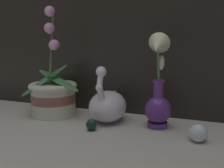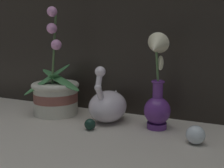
{
  "view_description": "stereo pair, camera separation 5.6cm",
  "coord_description": "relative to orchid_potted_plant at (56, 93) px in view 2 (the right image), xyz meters",
  "views": [
    {
      "loc": [
        0.29,
        -0.68,
        0.28
      ],
      "look_at": [
        -0.01,
        0.12,
        0.13
      ],
      "focal_mm": 42.0,
      "sensor_mm": 36.0,
      "label": 1
    },
    {
      "loc": [
        0.34,
        -0.65,
        0.28
      ],
      "look_at": [
        -0.01,
        0.12,
        0.13
      ],
      "focal_mm": 42.0,
      "sensor_mm": 36.0,
      "label": 2
    }
  ],
  "objects": [
    {
      "name": "swan_figurine",
      "position": [
        0.22,
        -0.0,
        -0.02
      ],
      "size": [
        0.12,
        0.18,
        0.19
      ],
      "color": "white",
      "rests_on": "ground_plane"
    },
    {
      "name": "glass_bauble",
      "position": [
        0.2,
        -0.1,
        -0.06
      ],
      "size": [
        0.03,
        0.03,
        0.03
      ],
      "color": "#142D23",
      "rests_on": "ground_plane"
    },
    {
      "name": "glass_sphere",
      "position": [
        0.51,
        -0.08,
        -0.05
      ],
      "size": [
        0.05,
        0.05,
        0.05
      ],
      "color": "silver",
      "rests_on": "ground_plane"
    },
    {
      "name": "ground_plane",
      "position": [
        0.24,
        -0.12,
        -0.08
      ],
      "size": [
        2.8,
        2.8,
        0.0
      ],
      "primitive_type": "plane",
      "color": "#BCB2A3"
    },
    {
      "name": "orchid_potted_plant",
      "position": [
        0.0,
        0.0,
        0.0
      ],
      "size": [
        0.22,
        0.21,
        0.39
      ],
      "color": "beige",
      "rests_on": "ground_plane"
    },
    {
      "name": "blue_vase",
      "position": [
        0.39,
        -0.01,
        0.03
      ],
      "size": [
        0.08,
        0.12,
        0.3
      ],
      "color": "#602D7F",
      "rests_on": "ground_plane"
    }
  ]
}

